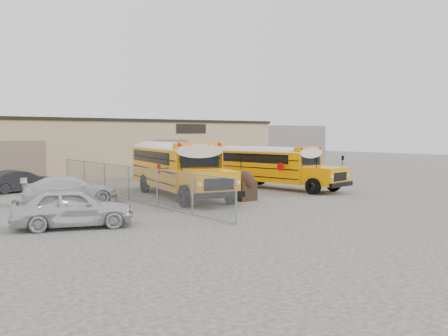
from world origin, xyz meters
TOP-DOWN VIEW (x-y plane):
  - ground at (0.00, 0.00)m, footprint 120.00×120.00m
  - warehouse at (-0.00, 19.99)m, footprint 30.20×10.20m
  - chainlink_fence at (-6.00, 3.00)m, footprint 0.07×18.07m
  - distant_building_right at (24.00, 24.00)m, footprint 10.00×8.00m
  - school_bus_left at (-1.64, 9.30)m, footprint 4.62×10.77m
  - school_bus_right at (3.22, 8.28)m, footprint 3.56×9.52m
  - tarp_bundle at (-1.22, -0.76)m, footprint 1.14×1.14m
  - car_silver at (-11.12, -2.66)m, footprint 4.74×3.20m
  - car_white at (-8.84, 3.76)m, footprint 5.00×3.10m
  - car_dark at (-9.47, 10.36)m, footprint 4.21×2.13m

SIDE VIEW (x-z plane):
  - ground at x=0.00m, z-range 0.00..0.00m
  - car_dark at x=-9.47m, z-range 0.00..1.32m
  - car_white at x=-8.84m, z-range 0.00..1.35m
  - car_silver at x=-11.12m, z-range 0.00..1.50m
  - tarp_bundle at x=-1.22m, z-range 0.02..1.57m
  - chainlink_fence at x=-6.00m, z-range 0.00..1.80m
  - school_bus_right at x=3.22m, z-range 0.21..2.93m
  - school_bus_left at x=-1.64m, z-range 0.24..3.30m
  - distant_building_right at x=24.00m, z-range 0.00..4.40m
  - warehouse at x=0.00m, z-range 0.04..4.71m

